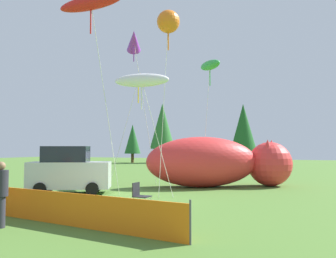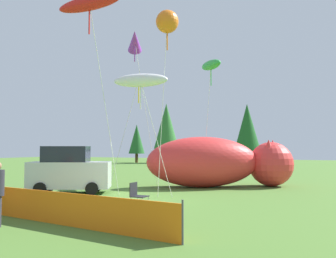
{
  "view_description": "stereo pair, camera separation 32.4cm",
  "coord_description": "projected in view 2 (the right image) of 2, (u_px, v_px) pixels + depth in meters",
  "views": [
    {
      "loc": [
        8.46,
        -13.18,
        2.24
      ],
      "look_at": [
        0.28,
        4.54,
        3.22
      ],
      "focal_mm": 40.0,
      "sensor_mm": 36.0,
      "label": 1
    },
    {
      "loc": [
        8.76,
        -13.04,
        2.24
      ],
      "look_at": [
        0.28,
        4.54,
        3.22
      ],
      "focal_mm": 40.0,
      "sensor_mm": 36.0,
      "label": 2
    }
  ],
  "objects": [
    {
      "name": "kite_white_ghost",
      "position": [
        141.0,
        81.0,
        16.68
      ],
      "size": [
        2.61,
        1.63,
        5.62
      ],
      "color": "silver",
      "rests_on": "ground"
    },
    {
      "name": "ground_plane",
      "position": [
        114.0,
        202.0,
        15.42
      ],
      "size": [
        120.0,
        120.0,
        0.0
      ],
      "primitive_type": "plane",
      "color": "#4C752D"
    },
    {
      "name": "kite_green_fish",
      "position": [
        211.0,
        65.0,
        23.28
      ],
      "size": [
        2.28,
        2.53,
        7.83
      ],
      "color": "silver",
      "rests_on": "ground"
    },
    {
      "name": "horizon_tree_northeast",
      "position": [
        167.0,
        133.0,
        56.2
      ],
      "size": [
        3.04,
        3.04,
        7.26
      ],
      "color": "brown",
      "rests_on": "ground"
    },
    {
      "name": "safety_fence",
      "position": [
        56.0,
        208.0,
        11.01
      ],
      "size": [
        8.67,
        1.16,
        1.04
      ],
      "rotation": [
        0.0,
        0.0,
        -0.13
      ],
      "color": "orange",
      "rests_on": "ground"
    },
    {
      "name": "horizon_tree_mid",
      "position": [
        247.0,
        128.0,
        47.06
      ],
      "size": [
        3.27,
        3.27,
        7.8
      ],
      "color": "brown",
      "rests_on": "ground"
    },
    {
      "name": "kite_purple_delta",
      "position": [
        135.0,
        41.0,
        23.06
      ],
      "size": [
        1.9,
        1.89,
        9.62
      ],
      "color": "silver",
      "rests_on": "ground"
    },
    {
      "name": "horizon_tree_east",
      "position": [
        166.0,
        126.0,
        55.26
      ],
      "size": [
        3.69,
        3.69,
        8.8
      ],
      "color": "brown",
      "rests_on": "ground"
    },
    {
      "name": "parked_car",
      "position": [
        69.0,
        170.0,
        18.51
      ],
      "size": [
        4.22,
        3.26,
        2.32
      ],
      "rotation": [
        0.0,
        0.0,
        0.49
      ],
      "color": "#B7BCC1",
      "rests_on": "ground"
    },
    {
      "name": "kite_red_lizard",
      "position": [
        90.0,
        4.0,
        15.53
      ],
      "size": [
        2.88,
        3.43,
        8.75
      ],
      "color": "silver",
      "rests_on": "ground"
    },
    {
      "name": "inflatable_cat",
      "position": [
        218.0,
        164.0,
        21.41
      ],
      "size": [
        8.2,
        6.41,
        2.87
      ],
      "rotation": [
        0.0,
        0.0,
        0.57
      ],
      "color": "red",
      "rests_on": "ground"
    },
    {
      "name": "horizon_tree_west",
      "position": [
        137.0,
        139.0,
        56.32
      ],
      "size": [
        2.42,
        2.42,
        5.77
      ],
      "color": "brown",
      "rests_on": "ground"
    },
    {
      "name": "kite_yellow_hero",
      "position": [
        139.0,
        80.0,
        20.98
      ],
      "size": [
        2.88,
        2.52,
        6.4
      ],
      "color": "silver",
      "rests_on": "ground"
    },
    {
      "name": "folding_chair",
      "position": [
        137.0,
        194.0,
        13.68
      ],
      "size": [
        0.56,
        0.56,
        0.97
      ],
      "rotation": [
        0.0,
        0.0,
        0.02
      ],
      "color": "black",
      "rests_on": "ground"
    },
    {
      "name": "kite_orange_flower",
      "position": [
        167.0,
        22.0,
        16.82
      ],
      "size": [
        1.12,
        1.03,
        8.43
      ],
      "color": "silver",
      "rests_on": "ground"
    }
  ]
}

